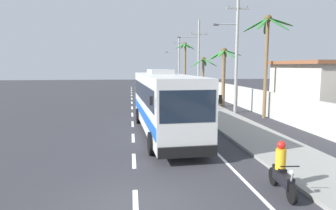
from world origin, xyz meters
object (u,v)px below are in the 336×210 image
at_px(pedestrian_near_kerb, 207,97).
at_px(motorcycle_trailing, 282,172).
at_px(utility_pole_mid, 236,48).
at_px(pedestrian_midwalk, 199,99).
at_px(utility_pole_far, 198,56).
at_px(palm_second, 203,68).
at_px(palm_fourth, 185,58).
at_px(motorcycle_beside_bus, 173,103).
at_px(utility_pole_distant, 178,62).
at_px(coach_bus_foreground, 164,101).
at_px(palm_third, 267,44).
at_px(palm_farthest, 224,66).

bearing_deg(pedestrian_near_kerb, motorcycle_trailing, -74.01).
bearing_deg(utility_pole_mid, pedestrian_near_kerb, 115.39).
xyz_separation_m(pedestrian_midwalk, utility_pole_far, (2.85, 13.28, 4.20)).
bearing_deg(pedestrian_near_kerb, palm_second, 102.58).
height_order(pedestrian_near_kerb, pedestrian_midwalk, pedestrian_midwalk).
height_order(pedestrian_near_kerb, palm_fourth, palm_fourth).
relative_size(motorcycle_beside_bus, utility_pole_distant, 0.22).
distance_m(motorcycle_beside_bus, utility_pole_mid, 7.25).
distance_m(utility_pole_mid, palm_second, 12.00).
xyz_separation_m(pedestrian_near_kerb, utility_pole_mid, (1.53, -3.23, 4.36)).
bearing_deg(utility_pole_distant, utility_pole_far, -88.90).
xyz_separation_m(utility_pole_distant, palm_second, (0.43, -16.71, -1.04)).
bearing_deg(motorcycle_trailing, utility_pole_distant, 85.05).
relative_size(coach_bus_foreground, palm_fourth, 1.54).
relative_size(motorcycle_beside_bus, palm_third, 0.25).
distance_m(pedestrian_midwalk, palm_third, 7.28).
relative_size(pedestrian_midwalk, palm_second, 0.35).
distance_m(utility_pole_distant, palm_farthest, 24.76).
bearing_deg(palm_farthest, palm_third, -80.05).
bearing_deg(utility_pole_mid, palm_second, 89.18).
relative_size(utility_pole_mid, palm_farthest, 1.80).
xyz_separation_m(motorcycle_trailing, pedestrian_near_kerb, (2.57, 18.99, 0.39)).
distance_m(pedestrian_midwalk, palm_farthest, 5.05).
bearing_deg(utility_pole_mid, motorcycle_trailing, -104.58).
height_order(motorcycle_trailing, palm_third, palm_third).
bearing_deg(pedestrian_near_kerb, coach_bus_foreground, -93.64).
distance_m(motorcycle_trailing, palm_third, 14.89).
xyz_separation_m(utility_pole_mid, palm_farthest, (0.20, 3.85, -1.47)).
xyz_separation_m(coach_bus_foreground, pedestrian_near_kerb, (5.33, 10.30, -0.89)).
bearing_deg(palm_second, palm_farthest, -89.76).
bearing_deg(pedestrian_midwalk, palm_second, 114.78).
height_order(motorcycle_beside_bus, palm_second, palm_second).
bearing_deg(palm_second, pedestrian_midwalk, -105.46).
height_order(utility_pole_mid, palm_fourth, utility_pole_mid).
bearing_deg(pedestrian_midwalk, palm_farthest, 83.26).
bearing_deg(coach_bus_foreground, motorcycle_trailing, -72.40).
bearing_deg(palm_fourth, palm_second, -88.95).
bearing_deg(palm_farthest, pedestrian_near_kerb, -160.19).
relative_size(pedestrian_near_kerb, pedestrian_midwalk, 0.99).
xyz_separation_m(pedestrian_near_kerb, pedestrian_midwalk, (-1.30, -2.21, 0.02)).
bearing_deg(motorcycle_trailing, pedestrian_near_kerb, 82.29).
distance_m(coach_bus_foreground, pedestrian_near_kerb, 11.63).
distance_m(pedestrian_near_kerb, pedestrian_midwalk, 2.57).
xyz_separation_m(motorcycle_beside_bus, palm_second, (5.20, 9.75, 3.06)).
bearing_deg(palm_second, utility_pole_far, 93.57).
bearing_deg(palm_fourth, utility_pole_mid, -89.91).
bearing_deg(palm_third, palm_fourth, 93.10).
bearing_deg(motorcycle_beside_bus, utility_pole_distant, 79.76).
bearing_deg(motorcycle_beside_bus, palm_second, 61.91).
relative_size(motorcycle_beside_bus, utility_pole_far, 0.20).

